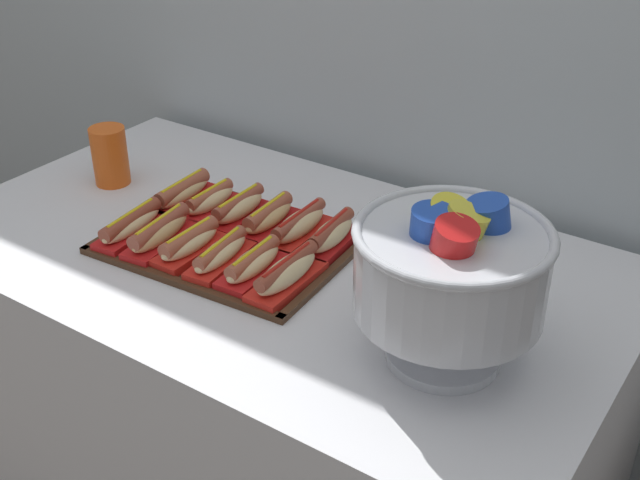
% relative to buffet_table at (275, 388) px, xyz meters
% --- Properties ---
extents(buffet_table, '(1.41, 0.80, 0.75)m').
position_rel_buffet_table_xyz_m(buffet_table, '(0.00, 0.00, 0.00)').
color(buffet_table, silver).
rests_on(buffet_table, ground_plane).
extents(serving_tray, '(0.50, 0.39, 0.01)m').
position_rel_buffet_table_xyz_m(serving_tray, '(-0.08, -0.03, 0.36)').
color(serving_tray, '#472B19').
rests_on(serving_tray, buffet_table).
extents(hot_dog_0, '(0.08, 0.19, 0.06)m').
position_rel_buffet_table_xyz_m(hot_dog_0, '(-0.26, -0.12, 0.39)').
color(hot_dog_0, red).
rests_on(hot_dog_0, serving_tray).
extents(hot_dog_1, '(0.09, 0.19, 0.06)m').
position_rel_buffet_table_xyz_m(hot_dog_1, '(-0.19, -0.12, 0.39)').
color(hot_dog_1, red).
rests_on(hot_dog_1, serving_tray).
extents(hot_dog_2, '(0.07, 0.17, 0.06)m').
position_rel_buffet_table_xyz_m(hot_dog_2, '(-0.11, -0.11, 0.39)').
color(hot_dog_2, red).
rests_on(hot_dog_2, serving_tray).
extents(hot_dog_3, '(0.08, 0.18, 0.06)m').
position_rel_buffet_table_xyz_m(hot_dog_3, '(-0.04, -0.11, 0.39)').
color(hot_dog_3, red).
rests_on(hot_dog_3, serving_tray).
extents(hot_dog_4, '(0.08, 0.17, 0.06)m').
position_rel_buffet_table_xyz_m(hot_dog_4, '(0.04, -0.10, 0.39)').
color(hot_dog_4, red).
rests_on(hot_dog_4, serving_tray).
extents(hot_dog_5, '(0.07, 0.18, 0.06)m').
position_rel_buffet_table_xyz_m(hot_dog_5, '(0.11, -0.10, 0.39)').
color(hot_dog_5, red).
rests_on(hot_dog_5, serving_tray).
extents(hot_dog_6, '(0.07, 0.18, 0.06)m').
position_rel_buffet_table_xyz_m(hot_dog_6, '(-0.27, 0.04, 0.39)').
color(hot_dog_6, red).
rests_on(hot_dog_6, serving_tray).
extents(hot_dog_7, '(0.07, 0.15, 0.06)m').
position_rel_buffet_table_xyz_m(hot_dog_7, '(-0.20, 0.05, 0.39)').
color(hot_dog_7, red).
rests_on(hot_dog_7, serving_tray).
extents(hot_dog_8, '(0.07, 0.16, 0.06)m').
position_rel_buffet_table_xyz_m(hot_dog_8, '(-0.12, 0.05, 0.39)').
color(hot_dog_8, '#B21414').
rests_on(hot_dog_8, serving_tray).
extents(hot_dog_9, '(0.08, 0.17, 0.06)m').
position_rel_buffet_table_xyz_m(hot_dog_9, '(-0.05, 0.06, 0.39)').
color(hot_dog_9, '#B21414').
rests_on(hot_dog_9, serving_tray).
extents(hot_dog_10, '(0.07, 0.18, 0.06)m').
position_rel_buffet_table_xyz_m(hot_dog_10, '(0.03, 0.06, 0.39)').
color(hot_dog_10, red).
rests_on(hot_dog_10, serving_tray).
extents(hot_dog_11, '(0.08, 0.17, 0.06)m').
position_rel_buffet_table_xyz_m(hot_dog_11, '(0.10, 0.07, 0.39)').
color(hot_dog_11, '#B21414').
rests_on(hot_dog_11, serving_tray).
extents(punch_bowl, '(0.31, 0.31, 0.29)m').
position_rel_buffet_table_xyz_m(punch_bowl, '(0.44, -0.12, 0.53)').
color(punch_bowl, silver).
rests_on(punch_bowl, buffet_table).
extents(cup_stack, '(0.08, 0.08, 0.14)m').
position_rel_buffet_table_xyz_m(cup_stack, '(-0.49, 0.04, 0.42)').
color(cup_stack, '#EA5B19').
rests_on(cup_stack, buffet_table).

